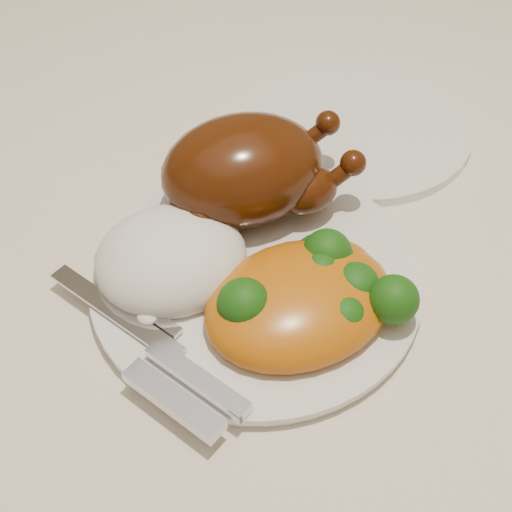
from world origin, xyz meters
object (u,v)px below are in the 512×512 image
dinner_plate (256,278)px  side_plate (357,126)px  dining_table (66,402)px  roast_chicken (248,169)px

dinner_plate → side_plate: (0.18, 0.11, -0.00)m
dining_table → side_plate: (0.34, 0.06, 0.11)m
dinner_plate → dining_table: bearing=162.7°
side_plate → roast_chicken: roast_chicken is taller
dining_table → side_plate: 0.36m
dining_table → side_plate: size_ratio=7.51×
dining_table → dinner_plate: dinner_plate is taller
dining_table → roast_chicken: roast_chicken is taller
roast_chicken → dinner_plate: bearing=-102.7°
dinner_plate → roast_chicken: 0.09m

